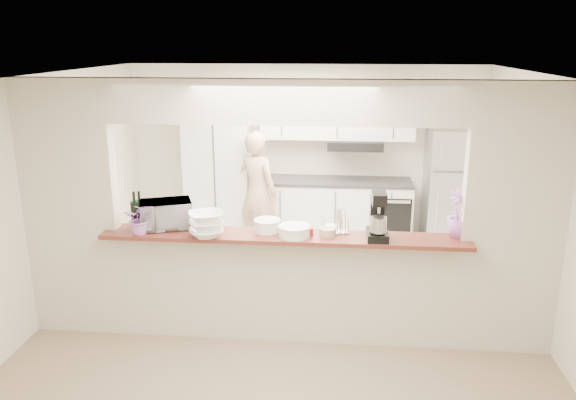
# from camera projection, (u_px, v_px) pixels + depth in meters

# --- Properties ---
(floor) EXTENTS (6.00, 6.00, 0.00)m
(floor) POSITION_uv_depth(u_px,v_px,m) (285.00, 337.00, 5.53)
(floor) COLOR tan
(floor) RESTS_ON ground
(tile_overlay) EXTENTS (5.00, 2.90, 0.01)m
(tile_overlay) POSITION_uv_depth(u_px,v_px,m) (297.00, 274.00, 7.01)
(tile_overlay) COLOR silver
(tile_overlay) RESTS_ON floor
(partition) EXTENTS (5.00, 0.15, 2.50)m
(partition) POSITION_uv_depth(u_px,v_px,m) (284.00, 192.00, 5.12)
(partition) COLOR beige
(partition) RESTS_ON floor
(bar_counter) EXTENTS (3.40, 0.38, 1.09)m
(bar_counter) POSITION_uv_depth(u_px,v_px,m) (284.00, 284.00, 5.36)
(bar_counter) COLOR beige
(bar_counter) RESTS_ON floor
(kitchen_cabinets) EXTENTS (3.15, 0.62, 2.25)m
(kitchen_cabinets) POSITION_uv_depth(u_px,v_px,m) (291.00, 176.00, 7.88)
(kitchen_cabinets) COLOR silver
(kitchen_cabinets) RESTS_ON floor
(refrigerator) EXTENTS (0.75, 0.70, 1.70)m
(refrigerator) POSITION_uv_depth(u_px,v_px,m) (453.00, 190.00, 7.64)
(refrigerator) COLOR #A7A7AC
(refrigerator) RESTS_ON floor
(flower_left) EXTENTS (0.29, 0.26, 0.30)m
(flower_left) POSITION_uv_depth(u_px,v_px,m) (140.00, 219.00, 5.16)
(flower_left) COLOR pink
(flower_left) RESTS_ON bar_counter
(wine_bottle_a) EXTENTS (0.08, 0.08, 0.38)m
(wine_bottle_a) POSITION_uv_depth(u_px,v_px,m) (135.00, 215.00, 5.25)
(wine_bottle_a) COLOR black
(wine_bottle_a) RESTS_ON bar_counter
(wine_bottle_b) EXTENTS (0.07, 0.07, 0.35)m
(wine_bottle_b) POSITION_uv_depth(u_px,v_px,m) (140.00, 213.00, 5.38)
(wine_bottle_b) COLOR black
(wine_bottle_b) RESTS_ON bar_counter
(toaster_oven) EXTENTS (0.56, 0.47, 0.26)m
(toaster_oven) POSITION_uv_depth(u_px,v_px,m) (166.00, 214.00, 5.34)
(toaster_oven) COLOR #B1B0B5
(toaster_oven) RESTS_ON bar_counter
(serving_bowls) EXTENTS (0.40, 0.40, 0.23)m
(serving_bowls) POSITION_uv_depth(u_px,v_px,m) (206.00, 225.00, 5.10)
(serving_bowls) COLOR white
(serving_bowls) RESTS_ON bar_counter
(plate_stack_a) EXTENTS (0.25, 0.25, 0.12)m
(plate_stack_a) POSITION_uv_depth(u_px,v_px,m) (267.00, 225.00, 5.25)
(plate_stack_a) COLOR white
(plate_stack_a) RESTS_ON bar_counter
(plate_stack_b) EXTENTS (0.30, 0.30, 0.10)m
(plate_stack_b) POSITION_uv_depth(u_px,v_px,m) (294.00, 231.00, 5.12)
(plate_stack_b) COLOR white
(plate_stack_b) RESTS_ON bar_counter
(red_bowl) EXTENTS (0.14, 0.14, 0.07)m
(red_bowl) POSITION_uv_depth(u_px,v_px,m) (306.00, 231.00, 5.17)
(red_bowl) COLOR maroon
(red_bowl) RESTS_ON bar_counter
(tan_bowl) EXTENTS (0.15, 0.15, 0.07)m
(tan_bowl) POSITION_uv_depth(u_px,v_px,m) (327.00, 232.00, 5.15)
(tan_bowl) COLOR tan
(tan_bowl) RESTS_ON bar_counter
(utensil_caddy) EXTENTS (0.27, 0.19, 0.23)m
(utensil_caddy) POSITION_uv_depth(u_px,v_px,m) (335.00, 223.00, 5.20)
(utensil_caddy) COLOR silver
(utensil_caddy) RESTS_ON bar_counter
(stand_mixer) EXTENTS (0.20, 0.31, 0.44)m
(stand_mixer) POSITION_uv_depth(u_px,v_px,m) (378.00, 217.00, 5.03)
(stand_mixer) COLOR black
(stand_mixer) RESTS_ON bar_counter
(flower_right) EXTENTS (0.31, 0.31, 0.43)m
(flower_right) POSITION_uv_depth(u_px,v_px,m) (461.00, 214.00, 5.07)
(flower_right) COLOR #B669C3
(flower_right) RESTS_ON bar_counter
(person) EXTENTS (0.73, 0.65, 1.67)m
(person) POSITION_uv_depth(u_px,v_px,m) (258.00, 193.00, 7.55)
(person) COLOR tan
(person) RESTS_ON floor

